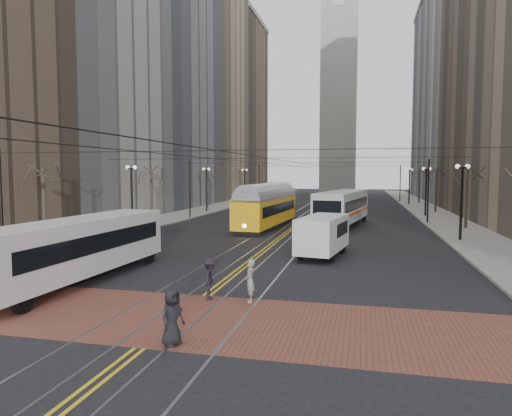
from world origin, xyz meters
The scene contains 25 objects.
ground centered at (0.00, 0.00, 0.00)m, with size 260.00×260.00×0.00m, color black.
sidewalk_left centered at (-15.00, 45.00, 0.07)m, with size 5.00×140.00×0.15m, color gray.
sidewalk_right centered at (15.00, 45.00, 0.07)m, with size 5.00×140.00×0.15m, color gray.
crosswalk_band centered at (0.00, -4.00, 0.01)m, with size 25.00×6.00×0.01m, color brown.
streetcar_rails centered at (0.00, 45.00, 0.00)m, with size 4.80×130.00×0.02m, color gray.
centre_lines centered at (0.00, 45.00, 0.01)m, with size 0.42×130.00×0.01m, color gold.
building_left_midnear centered at (-27.50, 26.00, 24.00)m, with size 20.00×20.00×48.00m, color #9C9A93.
building_left_mid centered at (-25.50, 46.00, 17.00)m, with size 16.00×20.00×34.00m, color slate.
building_left_midfar centered at (-27.50, 66.00, 26.00)m, with size 20.00×20.00×52.00m, color gray.
building_left_far centered at (-25.50, 86.00, 20.00)m, with size 16.00×20.00×40.00m, color brown.
building_right_midfar centered at (27.50, 66.00, 26.00)m, with size 20.00×20.00×52.00m, color #9C9A93.
building_right_far centered at (25.50, 86.00, 20.00)m, with size 16.00×20.00×40.00m, color slate.
clock_tower centered at (0.00, 102.00, 35.96)m, with size 12.00×12.00×66.00m.
lamp_posts centered at (0.00, 28.75, 2.80)m, with size 27.60×57.20×5.60m.
street_trees centered at (0.00, 35.25, 2.80)m, with size 31.68×53.28×5.60m.
trolley_wires centered at (0.00, 34.83, 3.77)m, with size 25.96×120.00×6.60m.
transit_bus centered at (-6.80, 0.00, 1.51)m, with size 2.52×12.08×3.02m, color silver.
streetcar centered at (-2.50, 23.63, 1.63)m, with size 2.57×13.85×3.27m, color yellow.
rear_bus centered at (4.51, 26.21, 1.71)m, with size 2.85×13.10×3.42m, color silver.
cargo_van centered at (4.02, 9.38, 1.25)m, with size 2.18×5.67×2.51m, color silver.
sedan_grey centered at (4.00, 28.51, 0.73)m, with size 1.73×4.31×1.47m, color #3F4246.
sedan_silver centered at (4.00, 43.80, 0.82)m, with size 1.73×4.97×1.64m, color #A9ACB0.
pedestrian_a centered at (0.85, -6.50, 0.87)m, with size 0.84×0.55×1.72m, color black.
pedestrian_b centered at (2.04, -1.50, 0.88)m, with size 0.63×0.42×1.74m, color gray.
pedestrian_d centered at (0.34, -1.50, 0.88)m, with size 1.13×0.65×1.74m, color black.
Camera 1 is at (6.40, -19.07, 5.24)m, focal length 32.00 mm.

